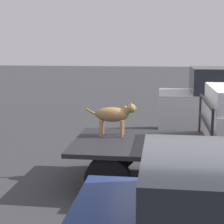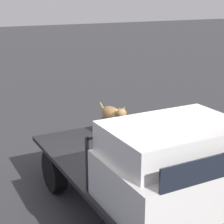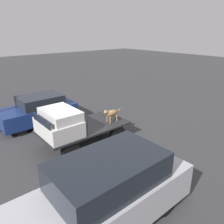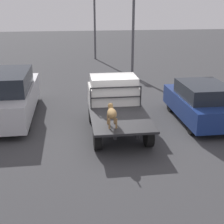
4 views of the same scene
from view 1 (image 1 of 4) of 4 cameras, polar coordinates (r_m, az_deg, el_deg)
name	(u,v)px [view 1 (image 1 of 4)]	position (r m, az deg, el deg)	size (l,w,h in m)	color
ground_plane	(178,185)	(7.37, 10.05, -10.85)	(80.00, 80.00, 0.00)	#38383A
flatbed_truck	(179,154)	(7.18, 10.20, -6.31)	(4.00, 2.04, 0.83)	black
truck_headboard	(205,115)	(7.04, 14.06, -0.42)	(0.04, 1.92, 0.80)	#232326
dog	(115,115)	(7.44, 0.40, -0.41)	(1.04, 0.29, 0.69)	#9E7547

